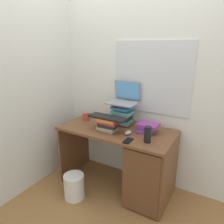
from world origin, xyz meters
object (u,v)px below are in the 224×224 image
water_bottle (148,134)px  wastebasket (74,186)px  keyboard (108,117)px  book_stack_keyboard_riser (108,125)px  computer_mouse (128,132)px  cell_phone (128,141)px  desk (141,164)px  mug (86,116)px  book_stack_tall (122,115)px  book_stack_side (147,128)px  laptop (124,98)px

water_bottle → wastebasket: 1.04m
keyboard → book_stack_keyboard_riser: bearing=-46.6°
computer_mouse → cell_phone: 0.18m
desk → mug: mug is taller
book_stack_tall → book_stack_side: (0.34, -0.07, -0.07)m
book_stack_side → computer_mouse: book_stack_side is taller
keyboard → wastebasket: keyboard is taller
water_bottle → cell_phone: water_bottle is taller
desk → computer_mouse: computer_mouse is taller
laptop → wastebasket: 1.15m
keyboard → cell_phone: bearing=-20.5°
desk → cell_phone: cell_phone is taller
desk → book_stack_tall: (-0.34, 0.17, 0.47)m
book_stack_tall → computer_mouse: bearing=-48.3°
wastebasket → water_bottle: bearing=20.3°
mug → water_bottle: water_bottle is taller
book_stack_tall → book_stack_keyboard_riser: 0.26m
book_stack_keyboard_riser → book_stack_side: book_stack_keyboard_riser is taller
keyboard → desk: bearing=13.5°
book_stack_tall → water_bottle: (0.44, -0.29, -0.04)m
book_stack_side → cell_phone: bearing=-104.3°
cell_phone → keyboard: bearing=156.8°
book_stack_keyboard_riser → mug: bearing=158.3°
laptop → keyboard: size_ratio=0.79×
book_stack_side → wastebasket: book_stack_side is taller
book_stack_tall → keyboard: size_ratio=0.61×
desk → book_stack_side: bearing=85.1°
book_stack_keyboard_riser → cell_phone: (0.30, -0.12, -0.07)m
book_stack_side → laptop: bearing=159.3°
mug → cell_phone: mug is taller
book_stack_tall → water_bottle: book_stack_tall is taller
desk → wastebasket: (-0.63, -0.40, -0.27)m
book_stack_side → cell_phone: book_stack_side is taller
laptop → cell_phone: size_ratio=2.44×
water_bottle → keyboard: bearing=174.7°
book_stack_tall → computer_mouse: size_ratio=2.46×
book_stack_side → keyboard: bearing=-154.5°
water_bottle → cell_phone: 0.20m
mug → water_bottle: (0.89, -0.21, 0.03)m
desk → laptop: size_ratio=3.88×
book_stack_side → book_stack_keyboard_riser: bearing=-153.9°
desk → water_bottle: (0.10, -0.13, 0.42)m
laptop → mug: 0.55m
book_stack_tall → mug: size_ratio=2.14×
desk → water_bottle: size_ratio=7.87×
desk → book_stack_keyboard_riser: 0.56m
book_stack_keyboard_riser → laptop: 0.40m
computer_mouse → book_stack_keyboard_riser: bearing=-169.6°
desk → cell_phone: (-0.07, -0.20, 0.35)m
book_stack_tall → laptop: size_ratio=0.77×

